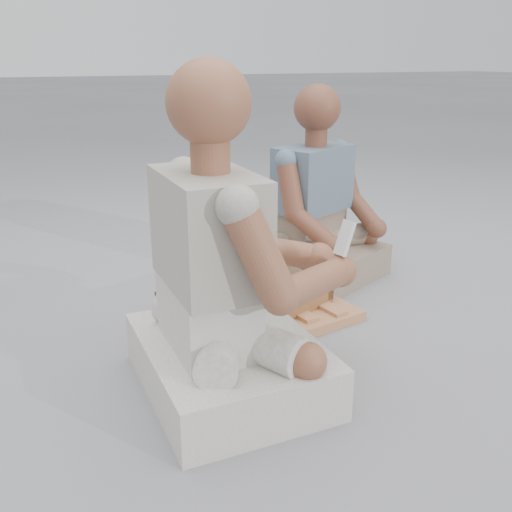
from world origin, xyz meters
name	(u,v)px	position (x,y,z in m)	size (l,w,h in m)	color
ground	(298,338)	(0.00, 0.00, 0.00)	(60.00, 60.00, 0.00)	gray
carved_panel	(276,316)	(-0.01, 0.16, 0.02)	(0.58, 0.39, 0.04)	#A76F40
tool_tray	(245,300)	(-0.10, 0.26, 0.06)	(0.66, 0.59, 0.07)	brown
chisel_0	(245,298)	(-0.09, 0.27, 0.07)	(0.08, 0.22, 0.02)	white
chisel_1	(255,290)	(-0.02, 0.32, 0.07)	(0.13, 0.20, 0.02)	white
chisel_2	(286,290)	(0.07, 0.25, 0.08)	(0.22, 0.02, 0.02)	white
chisel_3	(224,286)	(-0.13, 0.39, 0.08)	(0.20, 0.13, 0.02)	white
chisel_4	(264,297)	(-0.04, 0.22, 0.08)	(0.22, 0.03, 0.02)	white
chisel_5	(270,311)	(-0.06, 0.11, 0.07)	(0.17, 0.17, 0.02)	white
chisel_6	(217,284)	(-0.14, 0.45, 0.07)	(0.07, 0.22, 0.02)	white
chisel_7	(253,315)	(-0.13, 0.10, 0.08)	(0.12, 0.20, 0.02)	white
wood_chip_0	(193,345)	(-0.37, 0.11, 0.00)	(0.02, 0.01, 0.00)	tan
wood_chip_1	(199,303)	(-0.23, 0.44, 0.00)	(0.02, 0.01, 0.00)	tan
wood_chip_2	(260,323)	(-0.08, 0.16, 0.00)	(0.02, 0.01, 0.00)	tan
wood_chip_3	(278,270)	(0.24, 0.66, 0.00)	(0.02, 0.01, 0.00)	tan
wood_chip_4	(240,288)	(-0.01, 0.52, 0.00)	(0.02, 0.01, 0.00)	tan
wood_chip_5	(268,308)	(0.01, 0.28, 0.00)	(0.02, 0.01, 0.00)	tan
wood_chip_6	(213,311)	(-0.20, 0.34, 0.00)	(0.02, 0.01, 0.00)	tan
wood_chip_7	(344,323)	(0.21, 0.03, 0.00)	(0.02, 0.01, 0.00)	tan
wood_chip_8	(175,353)	(-0.44, 0.08, 0.00)	(0.02, 0.01, 0.00)	tan
wood_chip_9	(299,315)	(0.09, 0.17, 0.00)	(0.02, 0.01, 0.00)	tan
wood_chip_10	(203,335)	(-0.31, 0.16, 0.00)	(0.02, 0.01, 0.00)	tan
craftsman	(226,288)	(-0.35, -0.19, 0.33)	(0.64, 0.62, 0.97)	silver
companion	(318,217)	(0.37, 0.50, 0.29)	(0.68, 0.62, 0.86)	gray
mobile_phone	(345,238)	(0.00, -0.26, 0.46)	(0.06, 0.05, 0.11)	silver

